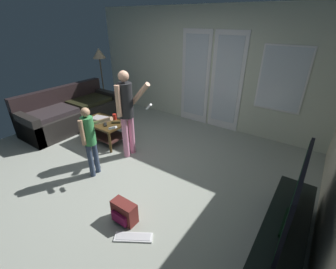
{
  "coord_description": "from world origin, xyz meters",
  "views": [
    {
      "loc": [
        2.46,
        -2.24,
        2.27
      ],
      "look_at": [
        0.76,
        0.17,
        0.76
      ],
      "focal_mm": 24.45,
      "sensor_mm": 36.0,
      "label": 1
    }
  ],
  "objects_px": {
    "cup_near_edge": "(115,117)",
    "loose_keyboard": "(133,237)",
    "laptop_closed": "(100,118)",
    "person_child": "(90,136)",
    "tv_remote_black": "(105,124)",
    "person_adult": "(127,108)",
    "coffee_table": "(104,127)",
    "floor_lamp": "(99,57)",
    "backpack": "(124,212)",
    "flat_screen_tv": "(295,196)",
    "leather_couch": "(72,113)",
    "tv_stand": "(282,237)",
    "dvd_remote_slim": "(116,123)"
  },
  "relations": [
    {
      "from": "tv_stand",
      "to": "cup_near_edge",
      "type": "distance_m",
      "value": 3.46
    },
    {
      "from": "tv_stand",
      "to": "person_child",
      "type": "xyz_separation_m",
      "value": [
        -2.74,
        -0.25,
        0.5
      ]
    },
    {
      "from": "tv_stand",
      "to": "laptop_closed",
      "type": "xyz_separation_m",
      "value": [
        -3.61,
        0.63,
        0.27
      ]
    },
    {
      "from": "backpack",
      "to": "dvd_remote_slim",
      "type": "xyz_separation_m",
      "value": [
        -1.53,
        1.35,
        0.32
      ]
    },
    {
      "from": "coffee_table",
      "to": "tv_stand",
      "type": "relative_size",
      "value": 0.52
    },
    {
      "from": "floor_lamp",
      "to": "tv_remote_black",
      "type": "xyz_separation_m",
      "value": [
        1.71,
        -1.45,
        -0.91
      ]
    },
    {
      "from": "flat_screen_tv",
      "to": "laptop_closed",
      "type": "xyz_separation_m",
      "value": [
        -3.61,
        0.63,
        -0.3
      ]
    },
    {
      "from": "backpack",
      "to": "leather_couch",
      "type": "bearing_deg",
      "value": 155.6
    },
    {
      "from": "laptop_closed",
      "to": "cup_near_edge",
      "type": "relative_size",
      "value": 3.0
    },
    {
      "from": "floor_lamp",
      "to": "tv_remote_black",
      "type": "distance_m",
      "value": 2.42
    },
    {
      "from": "floor_lamp",
      "to": "tv_remote_black",
      "type": "height_order",
      "value": "floor_lamp"
    },
    {
      "from": "tv_stand",
      "to": "dvd_remote_slim",
      "type": "xyz_separation_m",
      "value": [
        -3.2,
        0.67,
        0.27
      ]
    },
    {
      "from": "person_child",
      "to": "floor_lamp",
      "type": "bearing_deg",
      "value": 136.03
    },
    {
      "from": "coffee_table",
      "to": "loose_keyboard",
      "type": "bearing_deg",
      "value": -34.33
    },
    {
      "from": "coffee_table",
      "to": "tv_remote_black",
      "type": "xyz_separation_m",
      "value": [
        0.16,
        -0.09,
        0.13
      ]
    },
    {
      "from": "flat_screen_tv",
      "to": "person_adult",
      "type": "height_order",
      "value": "person_adult"
    },
    {
      "from": "person_child",
      "to": "tv_remote_black",
      "type": "height_order",
      "value": "person_child"
    },
    {
      "from": "backpack",
      "to": "laptop_closed",
      "type": "bearing_deg",
      "value": 145.87
    },
    {
      "from": "coffee_table",
      "to": "backpack",
      "type": "height_order",
      "value": "coffee_table"
    },
    {
      "from": "leather_couch",
      "to": "coffee_table",
      "type": "bearing_deg",
      "value": -4.63
    },
    {
      "from": "person_child",
      "to": "tv_remote_black",
      "type": "bearing_deg",
      "value": 126.89
    },
    {
      "from": "leather_couch",
      "to": "loose_keyboard",
      "type": "distance_m",
      "value": 3.64
    },
    {
      "from": "laptop_closed",
      "to": "tv_remote_black",
      "type": "xyz_separation_m",
      "value": [
        0.31,
        -0.13,
        -0.0
      ]
    },
    {
      "from": "tv_remote_black",
      "to": "leather_couch",
      "type": "bearing_deg",
      "value": -150.7
    },
    {
      "from": "flat_screen_tv",
      "to": "dvd_remote_slim",
      "type": "xyz_separation_m",
      "value": [
        -3.2,
        0.67,
        -0.3
      ]
    },
    {
      "from": "tv_remote_black",
      "to": "backpack",
      "type": "bearing_deg",
      "value": 1.34
    },
    {
      "from": "floor_lamp",
      "to": "backpack",
      "type": "xyz_separation_m",
      "value": [
        3.35,
        -2.63,
        -1.23
      ]
    },
    {
      "from": "leather_couch",
      "to": "tv_remote_black",
      "type": "height_order",
      "value": "leather_couch"
    },
    {
      "from": "flat_screen_tv",
      "to": "person_adult",
      "type": "distance_m",
      "value": 2.75
    },
    {
      "from": "cup_near_edge",
      "to": "loose_keyboard",
      "type": "bearing_deg",
      "value": -39.42
    },
    {
      "from": "loose_keyboard",
      "to": "tv_remote_black",
      "type": "bearing_deg",
      "value": 145.39
    },
    {
      "from": "person_adult",
      "to": "laptop_closed",
      "type": "xyz_separation_m",
      "value": [
        -0.91,
        0.12,
        -0.46
      ]
    },
    {
      "from": "loose_keyboard",
      "to": "flat_screen_tv",
      "type": "bearing_deg",
      "value": 30.11
    },
    {
      "from": "person_adult",
      "to": "backpack",
      "type": "height_order",
      "value": "person_adult"
    },
    {
      "from": "coffee_table",
      "to": "loose_keyboard",
      "type": "distance_m",
      "value": 2.51
    },
    {
      "from": "leather_couch",
      "to": "coffee_table",
      "type": "height_order",
      "value": "leather_couch"
    },
    {
      "from": "laptop_closed",
      "to": "tv_stand",
      "type": "bearing_deg",
      "value": -22.54
    },
    {
      "from": "backpack",
      "to": "tv_remote_black",
      "type": "distance_m",
      "value": 2.04
    },
    {
      "from": "person_child",
      "to": "backpack",
      "type": "height_order",
      "value": "person_child"
    },
    {
      "from": "coffee_table",
      "to": "laptop_closed",
      "type": "height_order",
      "value": "laptop_closed"
    },
    {
      "from": "floor_lamp",
      "to": "tv_stand",
      "type": "bearing_deg",
      "value": -21.21
    },
    {
      "from": "floor_lamp",
      "to": "dvd_remote_slim",
      "type": "distance_m",
      "value": 2.4
    },
    {
      "from": "flat_screen_tv",
      "to": "tv_remote_black",
      "type": "xyz_separation_m",
      "value": [
        -3.3,
        0.5,
        -0.3
      ]
    },
    {
      "from": "person_adult",
      "to": "person_child",
      "type": "bearing_deg",
      "value": -93.08
    },
    {
      "from": "person_adult",
      "to": "coffee_table",
      "type": "bearing_deg",
      "value": 173.65
    },
    {
      "from": "coffee_table",
      "to": "dvd_remote_slim",
      "type": "xyz_separation_m",
      "value": [
        0.26,
        0.08,
        0.13
      ]
    },
    {
      "from": "person_adult",
      "to": "flat_screen_tv",
      "type": "bearing_deg",
      "value": -10.64
    },
    {
      "from": "laptop_closed",
      "to": "floor_lamp",
      "type": "bearing_deg",
      "value": 124.44
    },
    {
      "from": "loose_keyboard",
      "to": "cup_near_edge",
      "type": "xyz_separation_m",
      "value": [
        -1.95,
        1.6,
        0.49
      ]
    },
    {
      "from": "loose_keyboard",
      "to": "coffee_table",
      "type": "bearing_deg",
      "value": 145.67
    }
  ]
}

